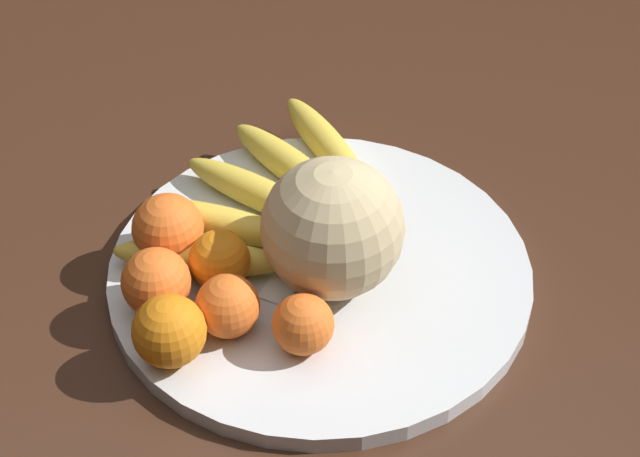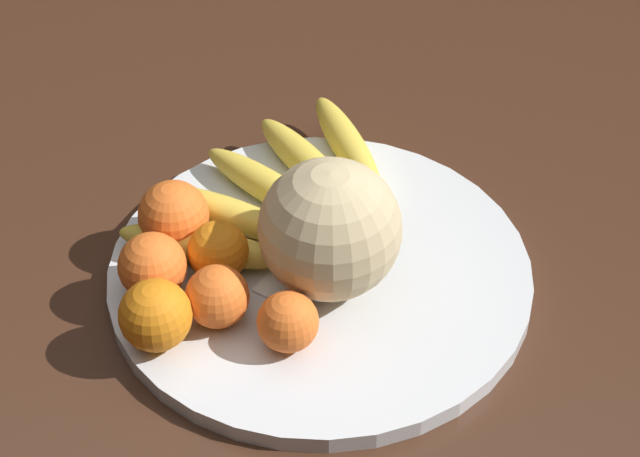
% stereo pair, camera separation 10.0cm
% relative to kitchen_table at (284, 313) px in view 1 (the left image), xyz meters
% --- Properties ---
extents(kitchen_table, '(1.51, 1.09, 0.71)m').
position_rel_kitchen_table_xyz_m(kitchen_table, '(0.00, 0.00, 0.00)').
color(kitchen_table, '#3D2316').
rests_on(kitchen_table, ground_plane).
extents(fruit_bowl, '(0.41, 0.41, 0.02)m').
position_rel_kitchen_table_xyz_m(fruit_bowl, '(0.03, 0.03, 0.09)').
color(fruit_bowl, silver).
rests_on(fruit_bowl, kitchen_table).
extents(melon, '(0.13, 0.13, 0.13)m').
position_rel_kitchen_table_xyz_m(melon, '(0.05, 0.04, 0.16)').
color(melon, '#C6B284').
rests_on(melon, fruit_bowl).
extents(banana_bunch, '(0.28, 0.28, 0.04)m').
position_rel_kitchen_table_xyz_m(banana_bunch, '(-0.06, -0.01, 0.11)').
color(banana_bunch, brown).
rests_on(banana_bunch, fruit_bowl).
extents(orange_front_left, '(0.07, 0.07, 0.07)m').
position_rel_kitchen_table_xyz_m(orange_front_left, '(0.13, -0.12, 0.13)').
color(orange_front_left, orange).
rests_on(orange_front_left, fruit_bowl).
extents(orange_front_right, '(0.06, 0.06, 0.06)m').
position_rel_kitchen_table_xyz_m(orange_front_right, '(0.04, -0.06, 0.13)').
color(orange_front_right, orange).
rests_on(orange_front_right, fruit_bowl).
extents(orange_mid_center, '(0.07, 0.07, 0.07)m').
position_rel_kitchen_table_xyz_m(orange_mid_center, '(-0.01, -0.11, 0.13)').
color(orange_mid_center, orange).
rests_on(orange_mid_center, fruit_bowl).
extents(orange_back_left, '(0.06, 0.06, 0.06)m').
position_rel_kitchen_table_xyz_m(orange_back_left, '(0.10, -0.06, 0.13)').
color(orange_back_left, orange).
rests_on(orange_back_left, fruit_bowl).
extents(orange_back_right, '(0.06, 0.06, 0.06)m').
position_rel_kitchen_table_xyz_m(orange_back_right, '(0.13, -0.00, 0.13)').
color(orange_back_right, orange).
rests_on(orange_back_right, fruit_bowl).
extents(orange_top_small, '(0.06, 0.06, 0.06)m').
position_rel_kitchen_table_xyz_m(orange_top_small, '(0.06, -0.13, 0.13)').
color(orange_top_small, orange).
rests_on(orange_top_small, fruit_bowl).
extents(produce_tag, '(0.08, 0.07, 0.00)m').
position_rel_kitchen_table_xyz_m(produce_tag, '(0.04, 0.00, 0.10)').
color(produce_tag, white).
rests_on(produce_tag, fruit_bowl).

